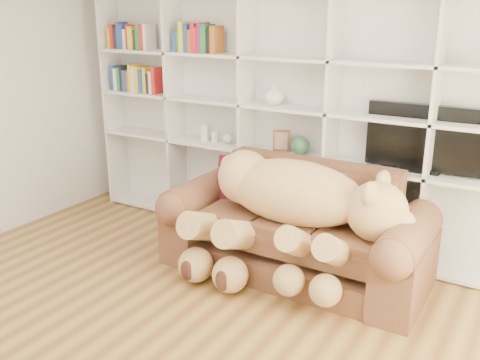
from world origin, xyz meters
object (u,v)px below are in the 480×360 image
Objects in this scene: sofa at (296,234)px; teddy_bear at (289,207)px; tv at (424,139)px; gift_box at (394,295)px.

teddy_bear is (0.02, -0.19, 0.31)m from sofa.
sofa is at bearing -140.73° from tv.
gift_box is at bearing -9.44° from sofa.
tv reaches higher than gift_box.
gift_box is at bearing 5.19° from teddy_bear.
sofa reaches higher than gift_box.
teddy_bear is 1.04m from gift_box.
gift_box is (0.90, -0.15, -0.24)m from sofa.
teddy_bear is at bearing -83.64° from sofa.
tv is (0.81, 0.87, 0.48)m from teddy_bear.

